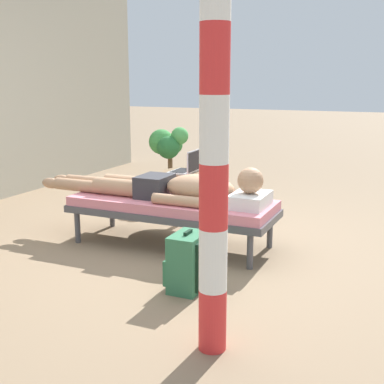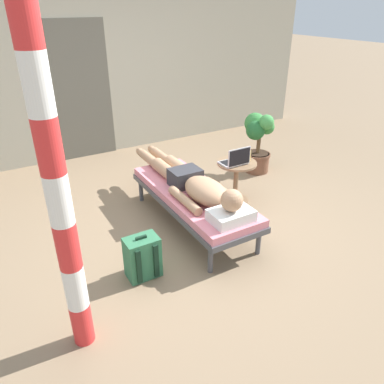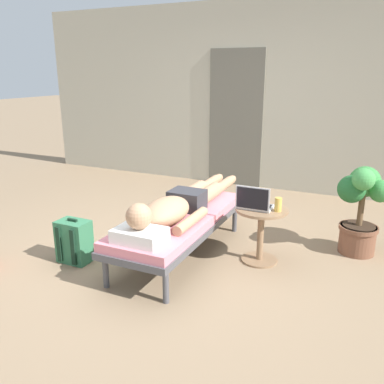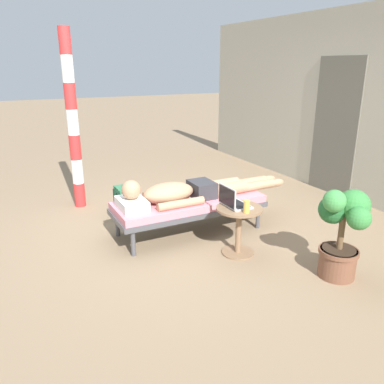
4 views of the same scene
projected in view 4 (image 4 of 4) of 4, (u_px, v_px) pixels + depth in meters
name	position (u px, v px, depth m)	size (l,w,h in m)	color
ground_plane	(181.00, 229.00, 4.72)	(40.00, 40.00, 0.00)	#8C7256
house_wall_back	(364.00, 107.00, 5.43)	(7.60, 0.20, 2.70)	#B2AD99
house_door_panel	(335.00, 127.00, 5.80)	(0.84, 0.03, 2.04)	#625F54
lounge_chair	(189.00, 205.00, 4.55)	(0.66, 1.80, 0.42)	#4C4C51
person_reclining	(187.00, 191.00, 4.49)	(0.53, 2.17, 0.32)	white
side_table	(239.00, 222.00, 4.02)	(0.48, 0.48, 0.52)	#8C6B4C
laptop	(232.00, 201.00, 3.97)	(0.31, 0.24, 0.23)	silver
drink_glass	(247.00, 207.00, 3.81)	(0.06, 0.06, 0.13)	gold
backpack	(125.00, 202.00, 5.08)	(0.30, 0.26, 0.42)	#33724C
potted_plant	(342.00, 228.00, 3.55)	(0.49, 0.50, 0.88)	brown
porch_post	(73.00, 122.00, 5.14)	(0.15, 0.15, 2.38)	red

